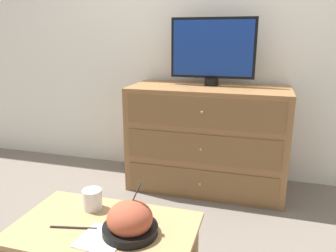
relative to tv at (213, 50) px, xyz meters
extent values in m
plane|color=#70665B|center=(-0.12, 0.21, -1.10)|extent=(12.00, 12.00, 0.00)
cube|color=white|center=(-0.12, 0.24, 0.20)|extent=(12.00, 0.05, 2.60)
cube|color=olive|center=(-0.01, -0.08, -0.69)|extent=(1.22, 0.53, 0.83)
cube|color=brown|center=(-0.01, -0.35, -0.97)|extent=(1.12, 0.01, 0.22)
sphere|color=tan|center=(-0.01, -0.35, -0.97)|extent=(0.02, 0.02, 0.02)
cube|color=brown|center=(-0.01, -0.35, -0.69)|extent=(1.12, 0.01, 0.22)
sphere|color=tan|center=(-0.01, -0.35, -0.69)|extent=(0.02, 0.02, 0.02)
cube|color=brown|center=(-0.01, -0.35, -0.41)|extent=(1.12, 0.01, 0.22)
sphere|color=tan|center=(-0.01, -0.35, -0.41)|extent=(0.02, 0.02, 0.02)
cylinder|color=black|center=(0.00, 0.00, -0.25)|extent=(0.11, 0.11, 0.06)
cube|color=black|center=(0.00, 0.00, 0.01)|extent=(0.65, 0.04, 0.46)
cube|color=navy|center=(0.00, -0.02, 0.01)|extent=(0.61, 0.01, 0.42)
cube|color=tan|center=(-0.20, -1.50, -0.66)|extent=(0.76, 0.45, 0.02)
cylinder|color=#9C7549|center=(-0.54, -1.31, -0.89)|extent=(0.04, 0.04, 0.43)
cylinder|color=black|center=(-0.08, -1.52, -0.64)|extent=(0.22, 0.22, 0.03)
ellipsoid|color=#AD4C33|center=(-0.08, -1.52, -0.59)|extent=(0.18, 0.18, 0.14)
cube|color=black|center=(-0.08, -1.49, -0.55)|extent=(0.08, 0.04, 0.16)
cube|color=black|center=(-0.05, -1.48, -0.47)|extent=(0.03, 0.03, 0.03)
cylinder|color=beige|center=(-0.31, -1.38, -0.63)|extent=(0.08, 0.08, 0.06)
cylinder|color=white|center=(-0.31, -1.38, -0.61)|extent=(0.09, 0.09, 0.09)
cube|color=silver|center=(-0.17, -1.58, -0.65)|extent=(0.19, 0.19, 0.00)
cube|color=black|center=(-0.31, -1.55, -0.65)|extent=(0.20, 0.05, 0.01)
camera|label=1|loc=(0.39, -2.57, 0.11)|focal=35.00mm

